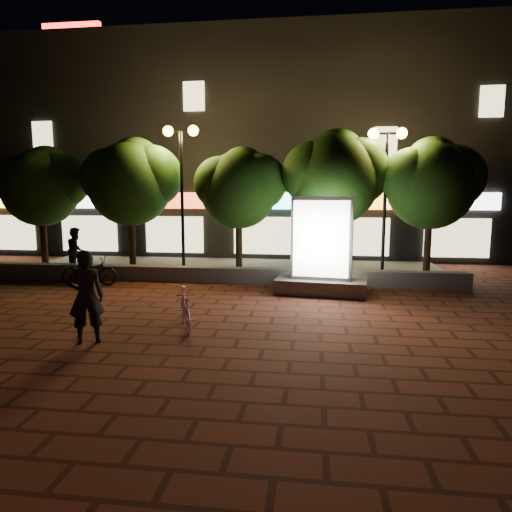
% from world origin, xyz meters
% --- Properties ---
extents(ground, '(80.00, 80.00, 0.00)m').
position_xyz_m(ground, '(0.00, 0.00, 0.00)').
color(ground, '#5D281D').
rests_on(ground, ground).
extents(retaining_wall, '(16.00, 0.45, 0.50)m').
position_xyz_m(retaining_wall, '(0.00, 4.00, 0.25)').
color(retaining_wall, '#5E5C57').
rests_on(retaining_wall, ground).
extents(sidewalk, '(16.00, 5.00, 0.08)m').
position_xyz_m(sidewalk, '(0.00, 6.50, 0.04)').
color(sidewalk, '#5E5C57').
rests_on(sidewalk, ground).
extents(building_block, '(28.00, 8.12, 11.30)m').
position_xyz_m(building_block, '(-0.01, 12.99, 5.00)').
color(building_block, black).
rests_on(building_block, ground).
extents(tree_far_left, '(3.36, 2.80, 4.63)m').
position_xyz_m(tree_far_left, '(-6.95, 5.46, 3.29)').
color(tree_far_left, '#311E13').
rests_on(tree_far_left, sidewalk).
extents(tree_left, '(3.60, 3.00, 4.89)m').
position_xyz_m(tree_left, '(-3.45, 5.46, 3.44)').
color(tree_left, '#311E13').
rests_on(tree_left, sidewalk).
extents(tree_mid, '(3.24, 2.70, 4.50)m').
position_xyz_m(tree_mid, '(0.55, 5.46, 3.22)').
color(tree_mid, '#311E13').
rests_on(tree_mid, sidewalk).
extents(tree_right, '(3.72, 3.10, 5.07)m').
position_xyz_m(tree_right, '(3.86, 5.46, 3.57)').
color(tree_right, '#311E13').
rests_on(tree_right, sidewalk).
extents(tree_far_right, '(3.48, 2.90, 4.76)m').
position_xyz_m(tree_far_right, '(7.05, 5.46, 3.37)').
color(tree_far_right, '#311E13').
rests_on(tree_far_right, sidewalk).
extents(street_lamp_left, '(1.26, 0.36, 5.18)m').
position_xyz_m(street_lamp_left, '(-1.50, 5.20, 4.03)').
color(street_lamp_left, black).
rests_on(street_lamp_left, sidewalk).
extents(street_lamp_right, '(1.26, 0.36, 4.98)m').
position_xyz_m(street_lamp_right, '(5.50, 5.20, 3.89)').
color(street_lamp_right, black).
rests_on(street_lamp_right, sidewalk).
extents(ad_kiosk, '(2.77, 1.63, 2.85)m').
position_xyz_m(ad_kiosk, '(3.40, 2.79, 1.15)').
color(ad_kiosk, '#5E5C57').
rests_on(ad_kiosk, ground).
extents(scooter_pink, '(0.98, 1.55, 0.91)m').
position_xyz_m(scooter_pink, '(0.40, -1.16, 0.45)').
color(scooter_pink, '#E390C2').
rests_on(scooter_pink, ground).
extents(rider, '(0.80, 0.68, 1.87)m').
position_xyz_m(rider, '(-1.26, -2.29, 0.93)').
color(rider, black).
rests_on(rider, ground).
extents(scooter_parked, '(1.83, 0.82, 0.93)m').
position_xyz_m(scooter_parked, '(-3.98, 3.00, 0.47)').
color(scooter_parked, black).
rests_on(scooter_parked, ground).
extents(pedestrian, '(0.85, 0.95, 1.63)m').
position_xyz_m(pedestrian, '(-5.44, 4.89, 0.89)').
color(pedestrian, black).
rests_on(pedestrian, sidewalk).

